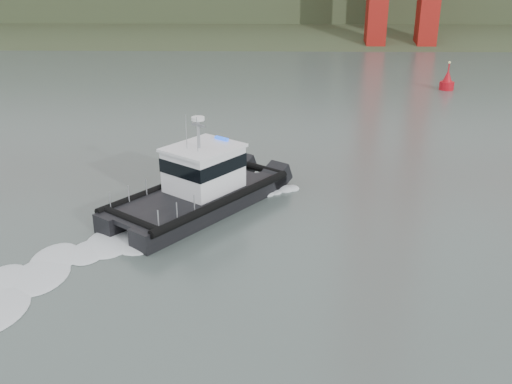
% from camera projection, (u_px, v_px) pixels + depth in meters
% --- Properties ---
extents(ground, '(400.00, 400.00, 0.00)m').
position_uv_depth(ground, '(237.00, 321.00, 22.34)').
color(ground, '#47544E').
rests_on(ground, ground).
extents(patrol_boat, '(10.14, 11.46, 5.49)m').
position_uv_depth(patrol_boat, '(200.00, 185.00, 32.02)').
color(patrol_boat, black).
rests_on(patrol_boat, ground).
extents(nav_buoy, '(1.55, 1.55, 3.24)m').
position_uv_depth(nav_buoy, '(447.00, 82.00, 61.82)').
color(nav_buoy, '#B90C17').
rests_on(nav_buoy, ground).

